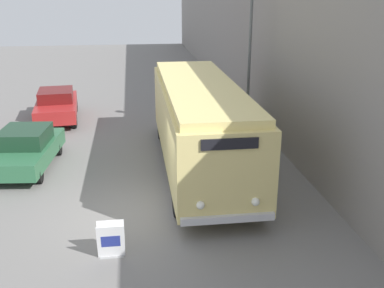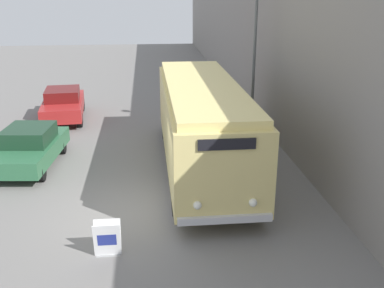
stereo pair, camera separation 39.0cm
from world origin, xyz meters
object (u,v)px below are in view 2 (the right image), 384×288
object	(u,v)px
parked_car_mid	(63,104)
streetlamp	(255,42)
vintage_bus	(202,121)
parked_car_near	(30,147)
sign_board	(107,239)

from	to	relation	value
parked_car_mid	streetlamp	bearing A→B (deg)	-28.09
vintage_bus	parked_car_near	size ratio (longest dim) A/B	2.34
sign_board	streetlamp	size ratio (longest dim) A/B	0.15
sign_board	parked_car_mid	size ratio (longest dim) A/B	0.21
vintage_bus	parked_car_near	xyz separation A→B (m)	(-6.18, 0.83, -1.03)
vintage_bus	sign_board	xyz separation A→B (m)	(-2.96, -5.31, -1.32)
parked_car_near	streetlamp	bearing A→B (deg)	21.62
streetlamp	parked_car_near	distance (m)	9.71
sign_board	streetlamp	distance (m)	10.90
parked_car_near	parked_car_mid	distance (m)	6.09
vintage_bus	parked_car_mid	xyz separation A→B (m)	(-5.98, 6.92, -0.98)
sign_board	parked_car_near	size ratio (longest dim) A/B	0.22
streetlamp	parked_car_near	bearing A→B (deg)	-163.99
streetlamp	parked_car_near	world-z (taller)	streetlamp
sign_board	parked_car_near	world-z (taller)	parked_car_near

